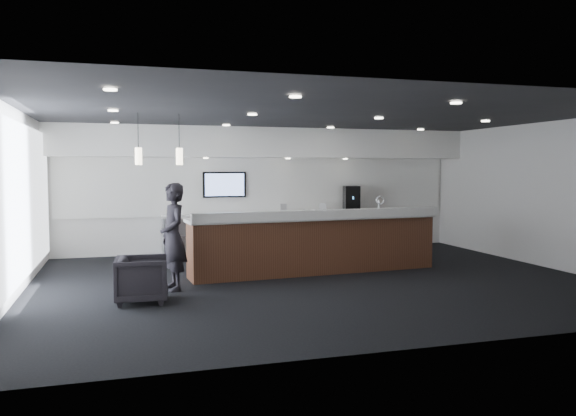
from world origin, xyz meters
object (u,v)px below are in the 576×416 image
object	(u,v)px
service_counter	(316,243)
coffee_machine	(351,199)
lounge_guest	(173,237)
armchair	(142,279)

from	to	relation	value
service_counter	coffee_machine	xyz separation A→B (m)	(1.97, 2.88, 0.70)
coffee_machine	lounge_guest	size ratio (longest dim) A/B	0.36
coffee_machine	armchair	xyz separation A→B (m)	(-5.32, -4.44, -0.92)
service_counter	lounge_guest	distance (m)	2.94
armchair	lounge_guest	bearing A→B (deg)	-31.48
armchair	lounge_guest	xyz separation A→B (m)	(0.54, 0.76, 0.54)
service_counter	lounge_guest	world-z (taller)	lounge_guest
coffee_machine	armchair	bearing A→B (deg)	-129.13
armchair	service_counter	bearing A→B (deg)	-61.02
service_counter	armchair	bearing A→B (deg)	-159.03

